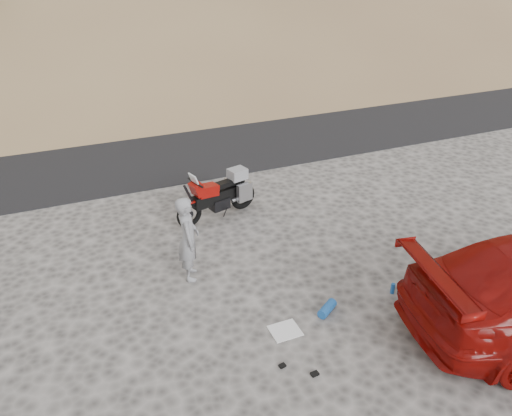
# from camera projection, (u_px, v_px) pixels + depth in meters

# --- Properties ---
(ground) EXTENTS (140.00, 140.00, 0.00)m
(ground) POSITION_uv_depth(u_px,v_px,m) (213.00, 313.00, 9.06)
(ground) COLOR #45423F
(ground) RESTS_ON ground
(road) EXTENTS (120.00, 7.00, 0.05)m
(road) POSITION_uv_depth(u_px,v_px,m) (126.00, 147.00, 16.37)
(road) COLOR black
(road) RESTS_ON ground
(motorcycle) EXTENTS (2.19, 0.98, 1.33)m
(motorcycle) POSITION_uv_depth(u_px,v_px,m) (220.00, 195.00, 12.02)
(motorcycle) COLOR black
(motorcycle) RESTS_ON ground
(man) EXTENTS (0.56, 0.73, 1.77)m
(man) POSITION_uv_depth(u_px,v_px,m) (191.00, 276.00, 10.07)
(man) COLOR gray
(man) RESTS_ON ground
(gear_white_cloth) EXTENTS (0.51, 0.45, 0.02)m
(gear_white_cloth) POSITION_uv_depth(u_px,v_px,m) (285.00, 331.00, 8.64)
(gear_white_cloth) COLOR white
(gear_white_cloth) RESTS_ON ground
(gear_blue_mat) EXTENTS (0.47, 0.39, 0.18)m
(gear_blue_mat) POSITION_uv_depth(u_px,v_px,m) (327.00, 309.00, 9.03)
(gear_blue_mat) COLOR #1A519C
(gear_blue_mat) RESTS_ON ground
(gear_bottle) EXTENTS (0.10, 0.10, 0.22)m
(gear_bottle) POSITION_uv_depth(u_px,v_px,m) (393.00, 288.00, 9.53)
(gear_bottle) COLOR #1A519C
(gear_bottle) RESTS_ON ground
(gear_funnel) EXTENTS (0.18, 0.18, 0.19)m
(gear_funnel) POSITION_uv_depth(u_px,v_px,m) (402.00, 300.00, 9.24)
(gear_funnel) COLOR red
(gear_funnel) RESTS_ON ground
(gear_glove_a) EXTENTS (0.13, 0.10, 0.04)m
(gear_glove_a) POSITION_uv_depth(u_px,v_px,m) (315.00, 374.00, 7.76)
(gear_glove_a) COLOR black
(gear_glove_a) RESTS_ON ground
(gear_glove_b) EXTENTS (0.12, 0.10, 0.04)m
(gear_glove_b) POSITION_uv_depth(u_px,v_px,m) (282.00, 366.00, 7.91)
(gear_glove_b) COLOR black
(gear_glove_b) RESTS_ON ground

